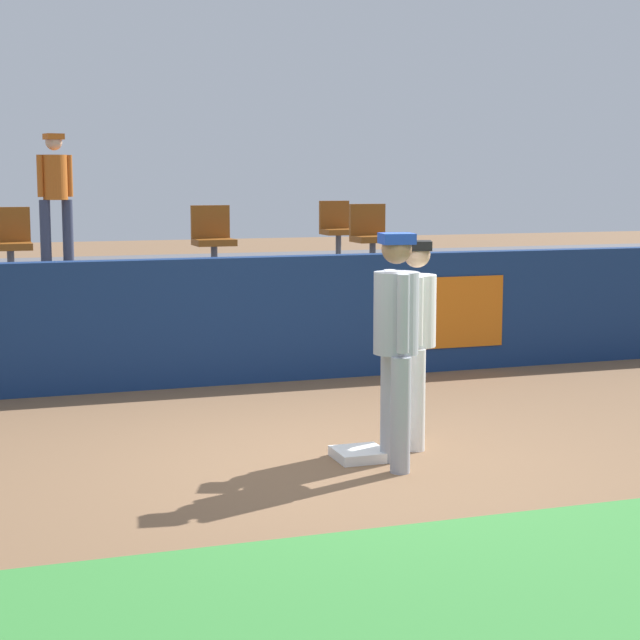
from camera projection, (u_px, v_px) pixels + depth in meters
name	position (u px, v px, depth m)	size (l,w,h in m)	color
ground_plane	(352.00, 464.00, 8.35)	(60.00, 60.00, 0.00)	brown
grass_foreground_strip	(540.00, 602.00, 5.63)	(18.00, 2.80, 0.01)	#388438
first_base	(360.00, 454.00, 8.49)	(0.40, 0.40, 0.08)	white
player_fielder_home	(417.00, 328.00, 8.80)	(0.46, 0.50, 1.73)	white
player_runner_visitor	(396.00, 333.00, 8.13)	(0.39, 0.51, 1.83)	#9EA3AD
field_wall	(241.00, 320.00, 11.58)	(18.00, 0.26, 1.38)	navy
bleacher_platform	(193.00, 307.00, 14.01)	(18.00, 4.80, 1.06)	#59595E
seat_front_center	(213.00, 236.00, 12.83)	(0.48, 0.44, 0.84)	#4C4C51
seat_front_left	(10.00, 240.00, 12.08)	(0.48, 0.44, 0.84)	#4C4C51
seat_front_right	(371.00, 233.00, 13.48)	(0.47, 0.44, 0.84)	#4C4C51
seat_back_right	(337.00, 227.00, 15.22)	(0.44, 0.44, 0.84)	#4C4C51
spectator_hooded	(55.00, 188.00, 14.54)	(0.49, 0.40, 1.77)	#33384C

